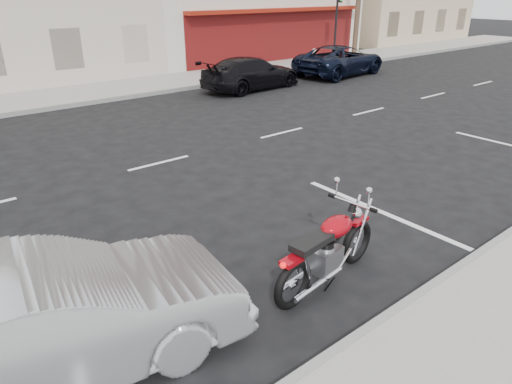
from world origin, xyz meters
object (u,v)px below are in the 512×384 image
Objects in this scene: fire_hydrant at (314,55)px; suv_far at (340,60)px; motorcycle at (359,232)px; sedan_silver at (42,325)px; car_far at (251,73)px; traffic_light at (337,14)px.

suv_far is at bearing -113.73° from fire_hydrant.
sedan_silver is (-4.36, 0.57, 0.21)m from motorcycle.
motorcycle is (-13.70, -14.31, -0.02)m from fire_hydrant.
fire_hydrant is 0.17× the size of sedan_silver.
sedan_silver reaches higher than car_far.
fire_hydrant is at bearing 173.64° from traffic_light.
sedan_silver is 0.95× the size of car_far.
car_far is at bearing 83.24° from suv_far.
motorcycle is 13.26m from car_far.
fire_hydrant is 22.70m from sedan_silver.
suv_far is 1.11× the size of car_far.
sedan_silver reaches higher than motorcycle.
car_far is at bearing -156.09° from fire_hydrant.
motorcycle is (-15.20, -14.14, -2.05)m from traffic_light.
suv_far is at bearing -134.62° from traffic_light.
sedan_silver is 15.58m from car_far.
motorcycle is 0.51× the size of sedan_silver.
traffic_light is at bearing -75.88° from car_far.
car_far is (-6.77, -3.00, 0.13)m from fire_hydrant.
car_far is (-5.44, 0.04, -0.04)m from suv_far.
motorcycle is 0.44× the size of suv_far.
suv_far is 5.44m from car_far.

